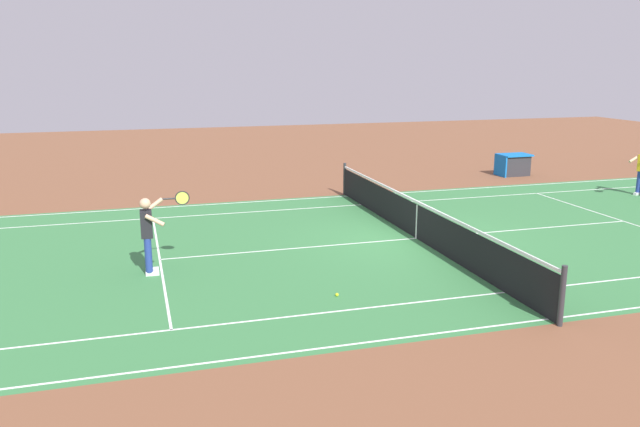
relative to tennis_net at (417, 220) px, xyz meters
The scene contains 7 objects.
ground_plane 0.49m from the tennis_net, ahead, with size 60.00×60.00×0.00m, color brown.
court_slab 0.49m from the tennis_net, ahead, with size 24.20×11.40×0.00m, color #387A42.
court_line_markings 0.49m from the tennis_net, ahead, with size 23.85×11.05×0.01m.
tennis_net is the anchor object (origin of this frame).
tennis_player_near 6.70m from the tennis_net, ahead, with size 1.07×0.78×1.70m.
tennis_ball 4.70m from the tennis_net, 46.32° to the left, with size 0.07×0.07×0.07m, color #CCE01E.
equipment_cart_tarped 10.66m from the tennis_net, 135.47° to the right, with size 1.25×0.84×0.85m.
Camera 1 is at (6.82, 14.44, 4.41)m, focal length 35.92 mm.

